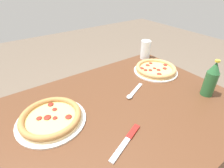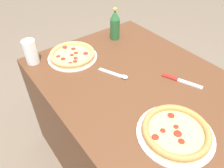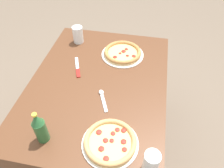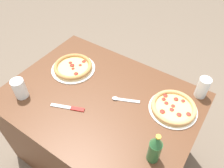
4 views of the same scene
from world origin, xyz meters
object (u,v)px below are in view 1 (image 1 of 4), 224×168
(beer_bottle, at_px, (211,79))
(spoon, at_px, (133,93))
(pizza_pepperoni, at_px, (156,69))
(pizza_veggie, at_px, (51,118))
(glass_water, at_px, (145,51))
(knife, at_px, (127,140))

(beer_bottle, relative_size, spoon, 1.22)
(pizza_pepperoni, height_order, pizza_veggie, pizza_veggie)
(pizza_pepperoni, distance_m, spoon, 0.32)
(spoon, bearing_deg, pizza_veggie, -6.70)
(pizza_veggie, height_order, glass_water, glass_water)
(pizza_pepperoni, bearing_deg, pizza_veggie, 4.34)
(pizza_veggie, distance_m, knife, 0.36)
(glass_water, relative_size, spoon, 0.82)
(pizza_veggie, xyz_separation_m, beer_bottle, (-0.79, 0.29, 0.08))
(knife, relative_size, spoon, 1.21)
(spoon, bearing_deg, glass_water, -141.47)
(pizza_pepperoni, relative_size, spoon, 1.71)
(pizza_pepperoni, xyz_separation_m, pizza_veggie, (0.76, 0.06, 0.00))
(spoon, bearing_deg, pizza_pepperoni, -160.00)
(pizza_pepperoni, bearing_deg, spoon, 20.00)
(knife, bearing_deg, spoon, -134.90)
(spoon, bearing_deg, knife, 45.10)
(pizza_pepperoni, bearing_deg, beer_bottle, 95.77)
(beer_bottle, bearing_deg, glass_water, -96.38)
(beer_bottle, xyz_separation_m, spoon, (0.34, -0.24, -0.09))
(pizza_veggie, height_order, spoon, pizza_veggie)
(pizza_pepperoni, xyz_separation_m, knife, (0.54, 0.35, -0.02))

